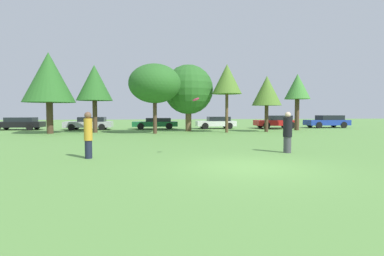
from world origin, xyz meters
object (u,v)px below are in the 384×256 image
at_px(tree_5, 267,91).
at_px(parked_car_silver, 90,123).
at_px(person_catcher, 288,132).
at_px(parked_car_black, 19,123).
at_px(tree_4, 227,79).
at_px(tree_0, 49,78).
at_px(tree_3, 188,90).
at_px(tree_6, 297,87).
at_px(parked_car_blue, 327,121).
at_px(parked_car_red, 276,121).
at_px(person_thrower, 88,134).
at_px(frisbee, 196,99).
at_px(tree_1, 94,83).
at_px(tree_2, 155,84).
at_px(parked_car_green, 156,123).
at_px(parked_car_white, 216,122).

xyz_separation_m(tree_5, parked_car_silver, (-15.66, 5.14, -2.86)).
bearing_deg(person_catcher, parked_car_black, -48.86).
bearing_deg(tree_4, person_catcher, -93.03).
height_order(tree_0, tree_3, tree_0).
height_order(tree_6, parked_car_blue, tree_6).
xyz_separation_m(person_catcher, tree_5, (4.25, 12.68, 2.64)).
xyz_separation_m(tree_3, parked_car_red, (9.77, 3.43, -2.96)).
bearing_deg(tree_4, person_thrower, -123.88).
distance_m(parked_car_red, parked_car_blue, 5.91).
bearing_deg(parked_car_blue, frisbee, 47.75).
relative_size(tree_1, parked_car_black, 1.21).
bearing_deg(tree_6, frisbee, -128.49).
xyz_separation_m(person_thrower, tree_2, (2.65, 12.33, 3.03)).
relative_size(tree_2, tree_4, 0.97).
distance_m(tree_0, parked_car_silver, 6.40).
distance_m(frisbee, tree_0, 16.79).
distance_m(tree_1, parked_car_blue, 24.19).
bearing_deg(tree_5, parked_car_green, 149.44).
bearing_deg(tree_4, tree_1, 172.77).
relative_size(frisbee, parked_car_silver, 0.06).
xyz_separation_m(person_catcher, parked_car_silver, (-11.41, 17.83, -0.22)).
height_order(tree_0, parked_car_silver, tree_0).
bearing_deg(tree_2, parked_car_red, 25.01).
bearing_deg(parked_car_blue, tree_3, 13.70).
distance_m(person_thrower, tree_4, 15.83).
distance_m(tree_3, parked_car_white, 5.76).
distance_m(tree_3, parked_car_silver, 10.18).
height_order(parked_car_silver, parked_car_green, parked_car_silver).
height_order(tree_3, tree_4, tree_3).
height_order(person_catcher, frisbee, frisbee).
distance_m(tree_1, tree_4, 10.94).
xyz_separation_m(parked_car_green, parked_car_blue, (18.48, -0.16, 0.10)).
xyz_separation_m(tree_2, tree_3, (3.00, 2.53, -0.25)).
relative_size(person_catcher, frisbee, 6.17).
bearing_deg(parked_car_silver, tree_6, 170.84).
bearing_deg(tree_2, frisbee, -83.92).
distance_m(tree_1, parked_car_green, 7.59).
relative_size(person_catcher, tree_1, 0.31).
bearing_deg(parked_car_silver, tree_4, 156.54).
bearing_deg(tree_1, parked_car_silver, 106.72).
relative_size(parked_car_silver, parked_car_blue, 0.97).
height_order(tree_1, tree_3, tree_3).
bearing_deg(person_catcher, tree_4, -96.02).
relative_size(person_catcher, parked_car_black, 0.37).
height_order(tree_6, parked_car_black, tree_6).
distance_m(frisbee, tree_1, 15.74).
bearing_deg(person_thrower, tree_5, 44.05).
height_order(frisbee, parked_car_red, frisbee).
height_order(tree_1, parked_car_black, tree_1).
bearing_deg(parked_car_red, tree_5, 58.87).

